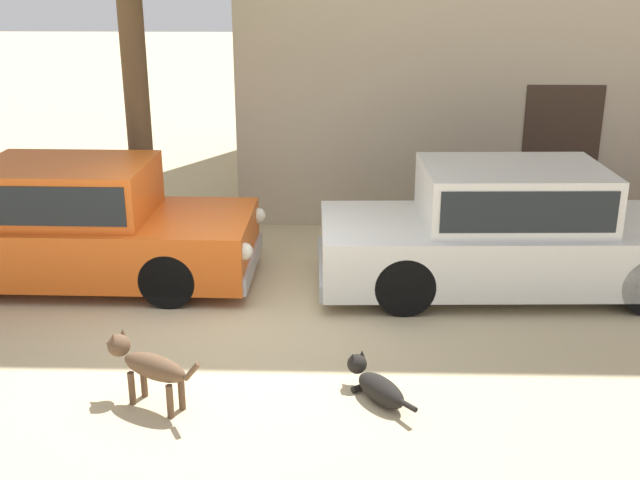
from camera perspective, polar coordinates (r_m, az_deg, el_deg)
ground_plane at (r=8.52m, az=-6.41°, el=-6.11°), size 80.00×80.00×0.00m
parked_sedan_nearest at (r=9.83m, az=-17.67°, el=1.15°), size 4.45×1.75×1.48m
parked_sedan_second at (r=9.42m, az=13.94°, el=0.77°), size 4.72×1.88×1.50m
stray_dog_spotted at (r=6.99m, az=-12.64°, el=-8.90°), size 0.98×0.59×0.63m
stray_dog_tan at (r=7.05m, az=4.14°, el=-10.57°), size 0.63×0.83×0.34m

